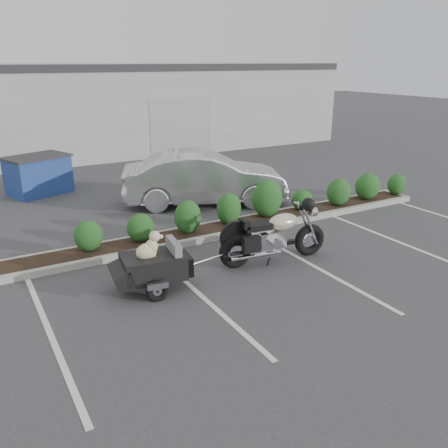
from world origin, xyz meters
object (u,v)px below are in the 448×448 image
pet_trailer (152,265)px  dumpster (38,175)px  sedan (205,178)px  motorcycle (274,236)px

pet_trailer → dumpster: (-0.63, 8.35, 0.13)m
dumpster → sedan: bearing=-62.4°
motorcycle → pet_trailer: size_ratio=1.24×
sedan → dumpster: (-4.15, 3.74, -0.16)m
motorcycle → sedan: sedan is taller
motorcycle → dumpster: (-3.41, 8.37, 0.05)m
pet_trailer → dumpster: bearing=101.9°
sedan → dumpster: 5.59m
motorcycle → sedan: 4.70m
sedan → dumpster: sedan is taller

